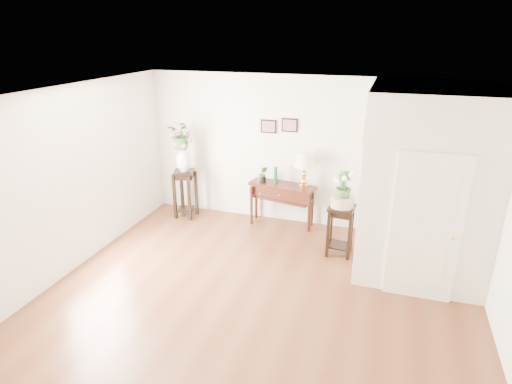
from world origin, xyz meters
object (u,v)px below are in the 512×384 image
at_px(console_table, 282,205).
at_px(plant_stand_a, 186,194).
at_px(table_lamp, 304,168).
at_px(plant_stand_b, 340,230).

relative_size(console_table, plant_stand_a, 1.28).
relative_size(table_lamp, plant_stand_b, 0.78).
height_order(plant_stand_a, plant_stand_b, plant_stand_a).
bearing_deg(table_lamp, plant_stand_b, -45.41).
xyz_separation_m(console_table, plant_stand_b, (1.21, -0.81, 0.02)).
bearing_deg(plant_stand_a, table_lamp, 5.17).
bearing_deg(plant_stand_b, plant_stand_a, 169.07).
bearing_deg(table_lamp, console_table, 180.00).
distance_m(plant_stand_a, plant_stand_b, 3.18).
xyz_separation_m(console_table, table_lamp, (0.41, 0.00, 0.76)).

